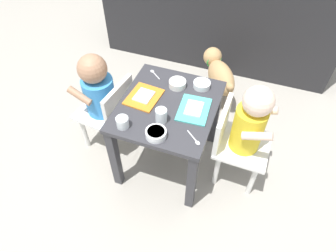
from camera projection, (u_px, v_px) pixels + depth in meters
ground_plane at (168, 159)px, 1.89m from camera, size 7.00×7.00×0.00m
kitchen_cabinet_back at (219, 10)px, 2.30m from camera, size 1.81×0.39×0.85m
dining_table at (168, 117)px, 1.60m from camera, size 0.49×0.56×0.48m
seated_child_left at (100, 93)px, 1.68m from camera, size 0.31×0.31×0.66m
seated_child_right at (247, 126)px, 1.50m from camera, size 0.29×0.29×0.68m
dog at (219, 74)px, 2.09m from camera, size 0.32×0.39×0.34m
food_tray_left at (144, 97)px, 1.56m from camera, size 0.17×0.20×0.02m
food_tray_right at (194, 109)px, 1.50m from camera, size 0.16×0.21×0.02m
water_cup_left at (123, 123)px, 1.42m from camera, size 0.06×0.06×0.06m
water_cup_right at (161, 116)px, 1.44m from camera, size 0.06×0.06×0.07m
veggie_bowl_near at (156, 133)px, 1.38m from camera, size 0.10×0.10×0.04m
cereal_bowl_right_side at (177, 83)px, 1.61m from camera, size 0.09×0.09×0.04m
cereal_bowl_left_side at (202, 84)px, 1.61m from camera, size 0.09×0.09×0.03m
spoon_by_left_tray at (154, 74)px, 1.70m from camera, size 0.09×0.07×0.01m
spoon_by_right_tray at (195, 139)px, 1.38m from camera, size 0.08×0.07×0.01m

